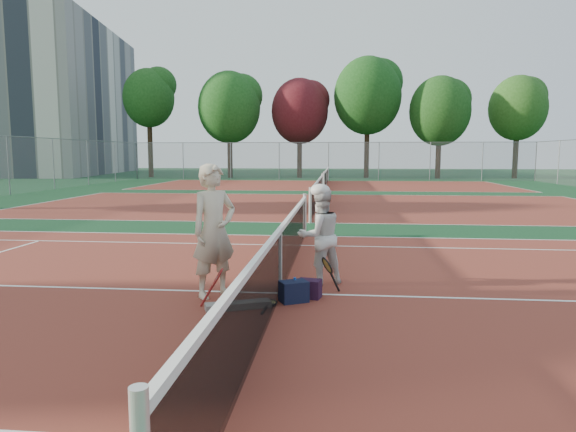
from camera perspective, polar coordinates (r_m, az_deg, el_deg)
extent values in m
plane|color=#0E361B|center=(7.91, -0.85, -8.61)|extent=(130.00, 130.00, 0.00)
cube|color=maroon|center=(7.91, -0.85, -8.59)|extent=(23.77, 10.97, 0.01)
cube|color=maroon|center=(21.19, 3.31, 1.22)|extent=(23.77, 10.97, 0.01)
cube|color=maroon|center=(34.64, 4.25, 3.45)|extent=(23.77, 10.97, 0.01)
cube|color=beige|center=(59.34, -23.96, 11.59)|extent=(12.96, 23.18, 15.00)
imported|color=beige|center=(7.64, -8.23, -1.65)|extent=(0.84, 0.84, 1.98)
imported|color=silver|center=(8.37, 3.56, -2.24)|extent=(0.95, 0.88, 1.57)
cube|color=black|center=(7.44, 0.64, -8.39)|extent=(0.46, 0.41, 0.30)
cube|color=black|center=(7.65, 2.37, -8.08)|extent=(0.38, 0.30, 0.27)
cube|color=slate|center=(7.19, -5.55, -9.85)|extent=(0.91, 0.53, 0.09)
cylinder|color=#C9E6FF|center=(7.52, 0.75, -8.24)|extent=(0.09, 0.09, 0.30)
cylinder|color=#382314|center=(47.85, -15.06, 7.54)|extent=(0.44, 0.44, 5.59)
ellipsoid|color=#154212|center=(48.09, -15.22, 12.54)|extent=(4.49, 4.49, 5.16)
cylinder|color=#382314|center=(45.47, -6.47, 7.32)|extent=(0.44, 0.44, 4.86)
ellipsoid|color=#154814|center=(45.64, -6.54, 11.91)|extent=(5.39, 5.39, 6.20)
cylinder|color=#382314|center=(45.41, 1.29, 7.21)|extent=(0.44, 0.44, 4.62)
ellipsoid|color=#490F15|center=(45.55, 1.31, 11.57)|extent=(4.95, 4.95, 5.69)
cylinder|color=#382314|center=(45.37, 8.74, 7.77)|extent=(0.44, 0.44, 5.63)
ellipsoid|color=#124212|center=(45.62, 8.84, 13.07)|extent=(5.78, 5.78, 6.64)
cylinder|color=#382314|center=(45.42, 16.36, 6.87)|extent=(0.44, 0.44, 4.51)
ellipsoid|color=#164112|center=(45.55, 16.51, 11.13)|extent=(5.06, 5.06, 5.81)
cylinder|color=#382314|center=(47.91, 23.97, 6.67)|extent=(0.44, 0.44, 4.72)
ellipsoid|color=#1F4B15|center=(48.06, 24.18, 10.89)|extent=(4.73, 4.73, 5.44)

